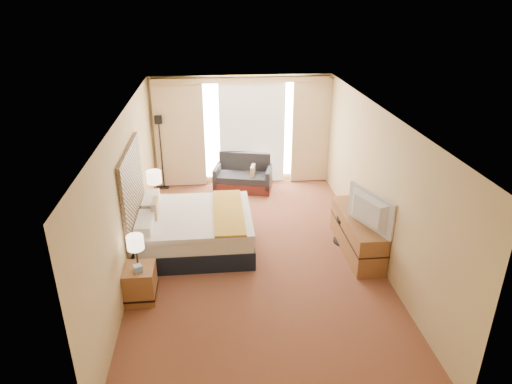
{
  "coord_description": "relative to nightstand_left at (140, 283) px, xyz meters",
  "views": [
    {
      "loc": [
        -0.68,
        -6.97,
        4.37
      ],
      "look_at": [
        0.04,
        0.4,
        1.07
      ],
      "focal_mm": 32.0,
      "sensor_mm": 36.0,
      "label": 1
    }
  ],
  "objects": [
    {
      "name": "headboard",
      "position": [
        -0.19,
        1.25,
        1.01
      ],
      "size": [
        0.06,
        1.85,
        1.5
      ],
      "primitive_type": "cube",
      "color": "black",
      "rests_on": "wall_left"
    },
    {
      "name": "nightstand_left",
      "position": [
        0.0,
        0.0,
        0.0
      ],
      "size": [
        0.45,
        0.52,
        0.55
      ],
      "primitive_type": "cube",
      "color": "#996737",
      "rests_on": "floor"
    },
    {
      "name": "desk_chair",
      "position": [
        3.67,
        1.4,
        0.16
      ],
      "size": [
        0.49,
        0.48,
        0.99
      ],
      "rotation": [
        0.0,
        0.0,
        0.32
      ],
      "color": "black",
      "rests_on": "floor"
    },
    {
      "name": "wall_back",
      "position": [
        1.87,
        4.55,
        1.02
      ],
      "size": [
        4.2,
        0.02,
        2.6
      ],
      "primitive_type": "cube",
      "color": "tan",
      "rests_on": "ground"
    },
    {
      "name": "curtains",
      "position": [
        1.87,
        4.44,
        1.13
      ],
      "size": [
        4.12,
        0.19,
        2.56
      ],
      "color": "beige",
      "rests_on": "floor"
    },
    {
      "name": "lamp_right",
      "position": [
        0.02,
        2.44,
        0.74
      ],
      "size": [
        0.29,
        0.29,
        0.6
      ],
      "color": "black",
      "rests_on": "nightstand_right"
    },
    {
      "name": "window",
      "position": [
        2.12,
        4.52,
        1.04
      ],
      "size": [
        2.3,
        0.02,
        2.3
      ],
      "primitive_type": "cube",
      "color": "white",
      "rests_on": "wall_back"
    },
    {
      "name": "wall_left",
      "position": [
        -0.23,
        1.05,
        1.02
      ],
      "size": [
        0.02,
        7.0,
        2.6
      ],
      "primitive_type": "cube",
      "color": "tan",
      "rests_on": "ground"
    },
    {
      "name": "wall_right",
      "position": [
        3.97,
        1.05,
        1.02
      ],
      "size": [
        0.02,
        7.0,
        2.6
      ],
      "primitive_type": "cube",
      "color": "tan",
      "rests_on": "ground"
    },
    {
      "name": "nightstand_right",
      "position": [
        0.0,
        2.5,
        0.0
      ],
      "size": [
        0.45,
        0.52,
        0.55
      ],
      "primitive_type": "cube",
      "color": "#996737",
      "rests_on": "floor"
    },
    {
      "name": "ceiling",
      "position": [
        1.87,
        1.05,
        2.33
      ],
      "size": [
        4.2,
        7.0,
        0.02
      ],
      "primitive_type": "cube",
      "color": "white",
      "rests_on": "wall_back"
    },
    {
      "name": "wall_front",
      "position": [
        1.87,
        -2.45,
        1.02
      ],
      "size": [
        4.2,
        0.02,
        2.6
      ],
      "primitive_type": "cube",
      "color": "tan",
      "rests_on": "ground"
    },
    {
      "name": "telephone",
      "position": [
        0.03,
        2.35,
        0.31
      ],
      "size": [
        0.22,
        0.19,
        0.07
      ],
      "primitive_type": "cube",
      "rotation": [
        0.0,
        0.0,
        -0.26
      ],
      "color": "black",
      "rests_on": "nightstand_right"
    },
    {
      "name": "television",
      "position": [
        3.65,
        0.61,
        0.74
      ],
      "size": [
        0.54,
        1.08,
        0.64
      ],
      "primitive_type": "imported",
      "rotation": [
        0.0,
        0.0,
        1.95
      ],
      "color": "black",
      "rests_on": "media_dresser"
    },
    {
      "name": "loveseat",
      "position": [
        1.88,
        4.09,
        -0.0
      ],
      "size": [
        1.46,
        1.0,
        0.83
      ],
      "rotation": [
        0.0,
        0.0,
        -0.23
      ],
      "color": "#581F19",
      "rests_on": "floor"
    },
    {
      "name": "bed",
      "position": [
        0.81,
        1.48,
        0.08
      ],
      "size": [
        2.01,
        1.84,
        0.98
      ],
      "color": "black",
      "rests_on": "floor"
    },
    {
      "name": "floor",
      "position": [
        1.87,
        1.05,
        -0.28
      ],
      "size": [
        4.2,
        7.0,
        0.02
      ],
      "primitive_type": "cube",
      "color": "#521718",
      "rests_on": "ground"
    },
    {
      "name": "media_dresser",
      "position": [
        3.7,
        1.05,
        0.07
      ],
      "size": [
        0.5,
        1.8,
        0.7
      ],
      "primitive_type": "cube",
      "color": "#996737",
      "rests_on": "floor"
    },
    {
      "name": "lamp_left",
      "position": [
        -0.01,
        0.04,
        0.68
      ],
      "size": [
        0.25,
        0.25,
        0.53
      ],
      "color": "black",
      "rests_on": "nightstand_left"
    },
    {
      "name": "tissue_box",
      "position": [
        0.01,
        -0.09,
        0.33
      ],
      "size": [
        0.15,
        0.15,
        0.11
      ],
      "primitive_type": "cube",
      "rotation": [
        0.0,
        0.0,
        0.43
      ],
      "color": "#85A2CE",
      "rests_on": "nightstand_left"
    },
    {
      "name": "floor_lamp",
      "position": [
        -0.03,
        4.35,
        0.98
      ],
      "size": [
        0.22,
        0.22,
        1.77
      ],
      "color": "black",
      "rests_on": "floor"
    }
  ]
}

